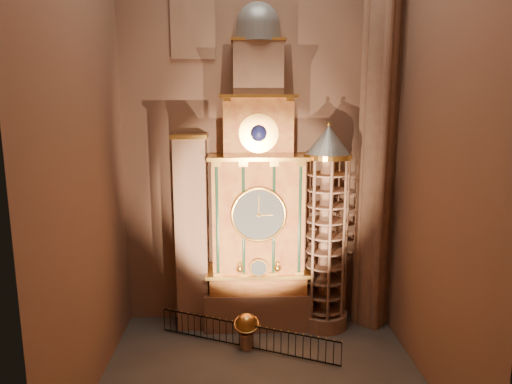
{
  "coord_description": "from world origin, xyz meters",
  "views": [
    {
      "loc": [
        -0.97,
        -17.88,
        11.59
      ],
      "look_at": [
        -0.17,
        3.0,
        7.63
      ],
      "focal_mm": 32.0,
      "sensor_mm": 36.0,
      "label": 1
    }
  ],
  "objects_px": {
    "astronomical_clock": "(258,203)",
    "stair_turret": "(326,230)",
    "iron_railing": "(246,336)",
    "celestial_globe": "(246,328)",
    "portrait_tower": "(192,233)"
  },
  "relations": [
    {
      "from": "astronomical_clock",
      "to": "iron_railing",
      "type": "bearing_deg",
      "value": -104.98
    },
    {
      "from": "portrait_tower",
      "to": "stair_turret",
      "type": "bearing_deg",
      "value": -2.33
    },
    {
      "from": "celestial_globe",
      "to": "astronomical_clock",
      "type": "bearing_deg",
      "value": 75.06
    },
    {
      "from": "portrait_tower",
      "to": "celestial_globe",
      "type": "relative_size",
      "value": 5.78
    },
    {
      "from": "celestial_globe",
      "to": "iron_railing",
      "type": "distance_m",
      "value": 0.41
    },
    {
      "from": "stair_turret",
      "to": "iron_railing",
      "type": "bearing_deg",
      "value": -151.78
    },
    {
      "from": "portrait_tower",
      "to": "stair_turret",
      "type": "relative_size",
      "value": 0.94
    },
    {
      "from": "stair_turret",
      "to": "celestial_globe",
      "type": "distance_m",
      "value": 6.3
    },
    {
      "from": "astronomical_clock",
      "to": "portrait_tower",
      "type": "relative_size",
      "value": 1.64
    },
    {
      "from": "astronomical_clock",
      "to": "celestial_globe",
      "type": "distance_m",
      "value": 6.16
    },
    {
      "from": "astronomical_clock",
      "to": "celestial_globe",
      "type": "bearing_deg",
      "value": -104.94
    },
    {
      "from": "stair_turret",
      "to": "celestial_globe",
      "type": "bearing_deg",
      "value": -152.33
    },
    {
      "from": "astronomical_clock",
      "to": "portrait_tower",
      "type": "height_order",
      "value": "astronomical_clock"
    },
    {
      "from": "stair_turret",
      "to": "astronomical_clock",
      "type": "bearing_deg",
      "value": 175.7
    },
    {
      "from": "astronomical_clock",
      "to": "stair_turret",
      "type": "xyz_separation_m",
      "value": [
        3.5,
        -0.26,
        -1.41
      ]
    }
  ]
}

